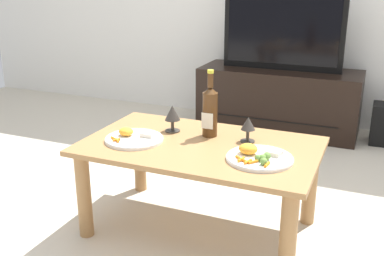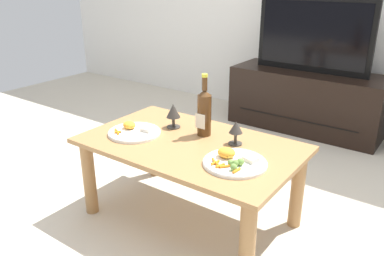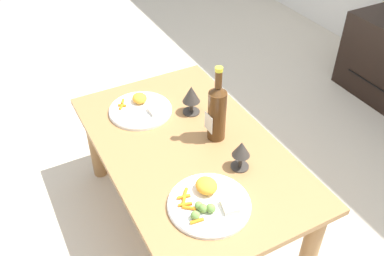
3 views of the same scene
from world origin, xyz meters
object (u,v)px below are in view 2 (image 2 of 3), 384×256
dining_table (190,157)px  dinner_plate_right (234,161)px  dinner_plate_left (134,131)px  tv_stand (306,100)px  wine_bottle (204,111)px  goblet_left (173,112)px  goblet_right (236,129)px  tv_screen (314,34)px

dining_table → dinner_plate_right: (0.31, -0.08, 0.10)m
dinner_plate_left → dinner_plate_right: size_ratio=0.97×
tv_stand → wine_bottle: size_ratio=3.78×
dinner_plate_left → wine_bottle: bearing=33.3°
goblet_left → dinner_plate_right: 0.55m
dining_table → dinner_plate_left: (-0.32, -0.08, 0.10)m
goblet_left → dining_table: bearing=-30.0°
tv_stand → wine_bottle: wine_bottle is taller
wine_bottle → goblet_left: bearing=-177.0°
dinner_plate_right → goblet_right: bearing=118.4°
goblet_right → tv_stand: bearing=96.9°
tv_screen → dinner_plate_right: bearing=-80.4°
goblet_left → goblet_right: (0.40, -0.00, -0.01)m
tv_screen → dinner_plate_right: size_ratio=3.20×
dinner_plate_right → goblet_left: bearing=158.5°
dining_table → tv_stand: tv_stand is taller
tv_stand → dinner_plate_right: dinner_plate_right is taller
tv_stand → tv_screen: size_ratio=1.34×
dining_table → goblet_right: 0.28m
tv_screen → dinner_plate_right: (0.30, -1.76, -0.34)m
dining_table → dinner_plate_right: 0.33m
wine_bottle → dinner_plate_left: (-0.32, -0.21, -0.12)m
tv_screen → dining_table: bearing=-90.3°
goblet_left → dinner_plate_right: size_ratio=0.47×
tv_stand → goblet_left: 1.61m
goblet_right → dinner_plate_right: (0.11, -0.20, -0.07)m
tv_screen → goblet_right: bearing=-83.1°
tv_stand → dinner_plate_left: bearing=-100.5°
tv_screen → dinner_plate_left: 1.82m
tv_screen → goblet_right: 1.60m
dining_table → tv_screen: tv_screen is taller
tv_stand → goblet_left: size_ratio=9.17×
tv_stand → goblet_left: (-0.21, -1.57, 0.29)m
goblet_right → dinner_plate_left: (-0.52, -0.20, -0.07)m
goblet_right → dinner_plate_left: bearing=-159.1°
dining_table → dinner_plate_right: bearing=-15.2°
tv_screen → wine_bottle: bearing=-90.4°
dinner_plate_left → dinner_plate_right: bearing=-0.2°
dining_table → dinner_plate_right: dinner_plate_right is taller
tv_screen → goblet_left: (-0.21, -1.57, -0.26)m
goblet_left → dinner_plate_left: goblet_left is taller
dining_table → tv_stand: bearing=89.7°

